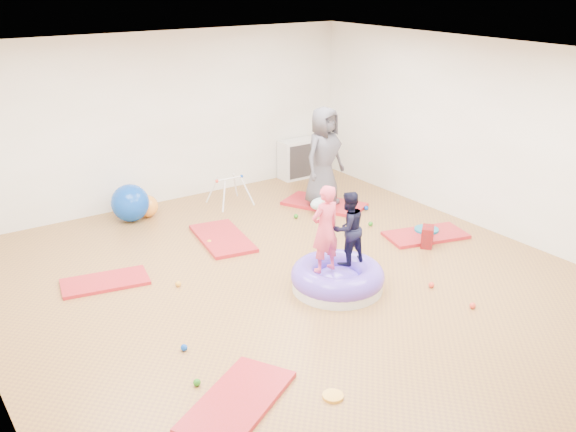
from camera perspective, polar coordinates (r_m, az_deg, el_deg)
room at (r=7.37m, az=1.32°, el=2.93°), size 7.01×8.01×2.81m
gym_mat_front_left at (r=6.09m, az=-4.52°, el=-16.09°), size 1.37×1.14×0.05m
gym_mat_mid_left at (r=8.42m, az=-15.96°, el=-5.65°), size 1.14×0.72×0.04m
gym_mat_center_back at (r=9.40m, az=-5.84°, el=-1.98°), size 0.84×1.36×0.05m
gym_mat_right at (r=9.69m, az=12.14°, el=-1.67°), size 1.30×0.88×0.05m
gym_mat_rear_right at (r=10.72m, az=3.23°, el=1.07°), size 1.19×1.48×0.06m
inflatable_cushion at (r=7.95m, az=4.41°, el=-5.54°), size 1.16×1.16×0.36m
child_pink at (r=7.57m, az=3.33°, el=-0.81°), size 0.41×0.28×1.09m
child_navy at (r=7.81m, az=5.36°, el=-0.75°), size 0.46×0.36×0.94m
adult_caregiver at (r=10.42m, az=3.19°, el=5.31°), size 0.89×0.68×1.62m
infant at (r=10.34m, az=2.96°, el=1.08°), size 0.34×0.35×0.20m
ball_pit_balls at (r=8.45m, az=1.64°, el=-4.57°), size 4.52×3.60×0.07m
exercise_ball_blue at (r=10.27m, az=-13.85°, el=1.14°), size 0.59×0.59×0.59m
exercise_ball_orange at (r=10.42m, az=-12.42°, el=0.87°), size 0.35×0.35×0.35m
infant_play_gym at (r=10.67m, az=-5.21°, el=2.58°), size 0.63×0.59×0.48m
cube_shelf at (r=12.08m, az=0.94°, el=5.10°), size 0.72×0.36×0.72m
balance_disc at (r=9.79m, az=12.20°, el=-1.32°), size 0.36×0.36×0.08m
backpack at (r=9.31m, az=12.29°, el=-1.80°), size 0.30×0.29×0.30m
yellow_toy at (r=6.16m, az=4.02°, el=-15.68°), size 0.20×0.20×0.03m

